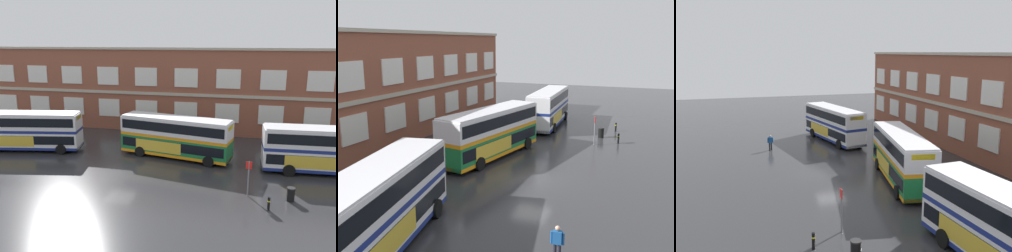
# 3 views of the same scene
# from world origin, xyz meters

# --- Properties ---
(ground_plane) EXTENTS (120.00, 120.00, 0.00)m
(ground_plane) POSITION_xyz_m (0.00, 2.00, 0.00)
(ground_plane) COLOR #2B2B2D
(brick_terminal_building) EXTENTS (50.32, 8.19, 10.51)m
(brick_terminal_building) POSITION_xyz_m (0.80, 17.98, 5.11)
(brick_terminal_building) COLOR brown
(brick_terminal_building) RESTS_ON ground
(double_decker_near) EXTENTS (11.29, 4.66, 4.07)m
(double_decker_near) POSITION_xyz_m (-11.54, 3.55, 2.15)
(double_decker_near) COLOR silver
(double_decker_near) RESTS_ON ground
(double_decker_middle) EXTENTS (11.29, 4.61, 4.07)m
(double_decker_middle) POSITION_xyz_m (4.04, 4.92, 2.15)
(double_decker_middle) COLOR #197038
(double_decker_middle) RESTS_ON ground
(double_decker_far) EXTENTS (11.14, 3.39, 4.07)m
(double_decker_far) POSITION_xyz_m (17.81, 3.87, 2.15)
(double_decker_far) COLOR silver
(double_decker_far) RESTS_ON ground
(waiting_passenger) EXTENTS (0.27, 0.64, 1.70)m
(waiting_passenger) POSITION_xyz_m (-9.31, -4.24, 0.93)
(waiting_passenger) COLOR black
(waiting_passenger) RESTS_ON ground
(bus_stand_flag) EXTENTS (0.44, 0.10, 2.70)m
(bus_stand_flag) POSITION_xyz_m (11.22, -2.44, 1.64)
(bus_stand_flag) COLOR slate
(bus_stand_flag) RESTS_ON ground
(station_litter_bin) EXTENTS (0.60, 0.60, 1.03)m
(station_litter_bin) POSITION_xyz_m (14.28, -2.59, 0.52)
(station_litter_bin) COLOR black
(station_litter_bin) RESTS_ON ground
(safety_bollard_west) EXTENTS (0.19, 0.19, 0.95)m
(safety_bollard_west) POSITION_xyz_m (12.68, -4.47, 0.49)
(safety_bollard_west) COLOR black
(safety_bollard_west) RESTS_ON ground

